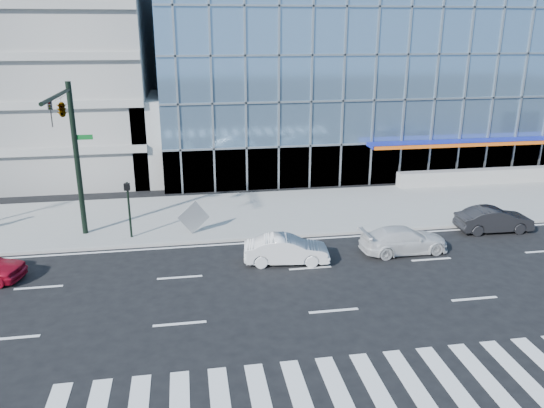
% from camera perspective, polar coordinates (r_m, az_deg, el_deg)
% --- Properties ---
extents(ground, '(160.00, 160.00, 0.00)m').
position_cam_1_polar(ground, '(24.90, 4.13, -6.89)').
color(ground, black).
rests_on(ground, ground).
extents(sidewalk, '(120.00, 8.00, 0.15)m').
position_cam_1_polar(sidewalk, '(32.14, 0.84, -0.80)').
color(sidewalk, gray).
rests_on(sidewalk, ground).
extents(theatre_building, '(42.00, 26.00, 15.00)m').
position_cam_1_polar(theatre_building, '(51.77, 13.08, 14.39)').
color(theatre_building, '#678BAC').
rests_on(theatre_building, ground).
extents(ramp_block, '(6.00, 8.00, 6.00)m').
position_cam_1_polar(ramp_block, '(40.61, -10.12, 7.22)').
color(ramp_block, gray).
rests_on(ramp_block, ground).
extents(traffic_signal, '(1.14, 5.74, 8.00)m').
position_cam_1_polar(traffic_signal, '(27.40, -21.20, 7.79)').
color(traffic_signal, black).
rests_on(traffic_signal, sidewalk).
extents(ped_signal_post, '(0.30, 0.33, 3.00)m').
position_cam_1_polar(ped_signal_post, '(28.29, -15.19, 0.28)').
color(ped_signal_post, black).
rests_on(ped_signal_post, sidewalk).
extents(white_suv, '(4.50, 2.01, 1.28)m').
position_cam_1_polar(white_suv, '(27.13, 14.00, -3.77)').
color(white_suv, silver).
rests_on(white_suv, ground).
extents(white_sedan, '(4.15, 1.88, 1.32)m').
position_cam_1_polar(white_sedan, '(25.14, 1.56, -4.94)').
color(white_sedan, silver).
rests_on(white_sedan, ground).
extents(dark_sedan, '(4.15, 1.58, 1.35)m').
position_cam_1_polar(dark_sedan, '(31.43, 22.77, -1.57)').
color(dark_sedan, black).
rests_on(dark_sedan, ground).
extents(tilted_panel, '(1.73, 0.67, 1.82)m').
position_cam_1_polar(tilted_panel, '(28.53, -8.43, -1.41)').
color(tilted_panel, '#959595').
rests_on(tilted_panel, sidewalk).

